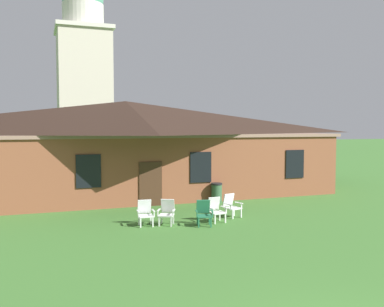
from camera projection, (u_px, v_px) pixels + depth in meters
brick_building at (126, 146)px, 24.45m from camera, size 22.38×10.40×5.21m
dome_tower at (84, 76)px, 40.10m from camera, size 5.18×5.18×18.75m
lawn_chair_by_porch at (145, 212)px, 16.03m from camera, size 0.67×0.71×0.96m
lawn_chair_near_door at (167, 212)px, 16.16m from camera, size 0.82×0.85×0.96m
lawn_chair_left_end at (204, 212)px, 16.00m from camera, size 0.74×0.78×0.96m
lawn_chair_middle at (216, 209)px, 16.64m from camera, size 0.68×0.72×0.96m
lawn_chair_right_end at (231, 205)px, 17.52m from camera, size 0.74×0.79×0.96m
trash_bin at (217, 193)px, 20.79m from camera, size 0.56×0.56×0.98m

